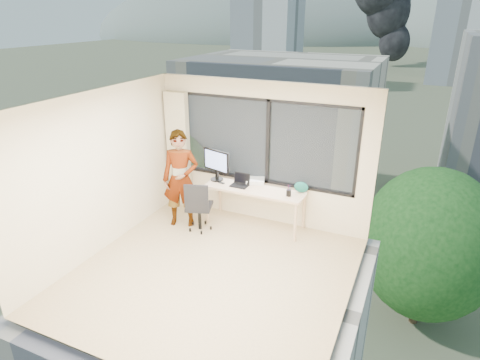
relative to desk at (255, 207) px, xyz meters
The scene contains 24 objects.
floor 1.70m from the desk, 90.00° to the right, with size 4.00×4.00×0.01m, color tan.
ceiling 2.78m from the desk, 90.00° to the right, with size 4.00×4.00×0.01m, color white.
wall_front 3.78m from the desk, 90.00° to the right, with size 4.00×0.01×2.60m, color beige.
wall_left 2.76m from the desk, 140.31° to the right, with size 0.01×4.00×2.60m, color beige.
wall_right 2.76m from the desk, 39.69° to the right, with size 0.01×4.00×2.60m, color beige.
window_wall 1.20m from the desk, 81.63° to the left, with size 3.30×0.16×1.55m, color black, non-canonical shape.
curtain 1.90m from the desk, behind, with size 0.45×0.14×2.30m, color beige.
desk is the anchor object (origin of this frame).
chair 1.02m from the desk, 146.95° to the right, with size 0.49×0.49×0.97m, color black, non-canonical shape.
person 1.44m from the desk, 158.35° to the right, with size 0.65×0.43×1.79m, color #2D2D33.
monitor 1.05m from the desk, behind, with size 0.60×0.13×0.60m, color black, non-canonical shape.
game_console 0.48m from the desk, 111.52° to the left, with size 0.33×0.27×0.08m, color white.
laptop 0.56m from the desk, behind, with size 0.31×0.33×0.20m, color black, non-canonical shape.
cellphone 0.76m from the desk, behind, with size 0.12×0.05×0.01m, color black.
pen_cup 0.78m from the desk, ahead, with size 0.09×0.09×0.11m, color black.
handbag 0.94m from the desk, 11.16° to the left, with size 0.25×0.13×0.19m, color #0B4746.
exterior_ground 119.21m from the desk, 90.00° to the left, with size 400.00×400.00×0.04m, color #515B3D.
near_bldg_a 30.64m from the desk, 107.62° to the left, with size 16.00×12.00×14.00m, color beige.
far_tower_a 99.69m from the desk, 110.55° to the left, with size 14.00×14.00×28.00m, color silver.
far_tower_b 118.61m from the desk, 86.13° to the left, with size 13.00×13.00×30.00m, color silver.
far_tower_d 160.05m from the desk, 112.02° to the left, with size 16.00×14.00×22.00m, color silver.
hill_a 340.51m from the desk, 110.65° to the left, with size 288.00×216.00×90.00m, color slate.
tree_a 27.88m from the desk, 128.19° to the left, with size 7.00×7.00×8.00m, color #184717, non-canonical shape.
tree_b 19.51m from the desk, 76.24° to the left, with size 7.60×7.60×9.00m, color #184717, non-canonical shape.
Camera 1 is at (2.52, -4.57, 3.67)m, focal length 30.60 mm.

